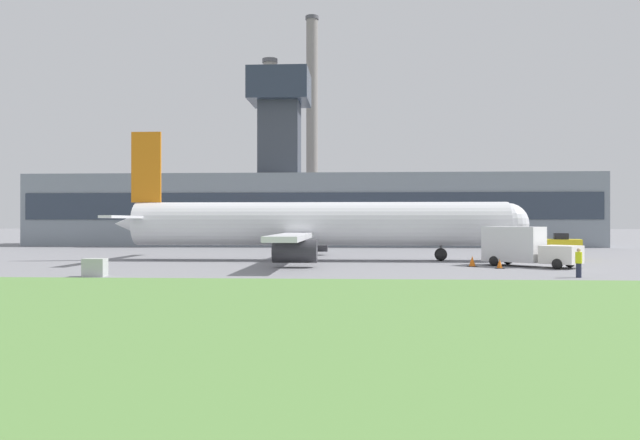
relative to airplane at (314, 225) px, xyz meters
The scene contains 12 objects.
ground_plane 4.08m from the airplane, 150.63° to the left, with size 400.00×400.00×0.00m, color gray.
grass_strip 35.28m from the airplane, 94.14° to the right, with size 240.00×37.00×0.06m.
terminal_building 31.52m from the airplane, 95.26° to the left, with size 71.32×12.54×22.72m.
smokestack_left 68.73m from the airplane, 100.95° to the left, with size 2.87×2.87×33.51m.
smokestack_right 69.02m from the airplane, 94.22° to the left, with size 2.48×2.48×41.50m.
airplane is the anchor object (origin of this frame).
pushback_tug 20.01m from the airplane, ahead, with size 3.42×3.00×2.18m.
baggage_truck 16.20m from the airplane, 21.07° to the right, with size 6.34×5.77×2.75m.
ground_crew_person 21.42m from the airplane, 42.34° to the right, with size 0.51×0.51×1.64m.
traffic_cone_near_nose 13.24m from the airplane, 28.70° to the right, with size 0.65×0.65×0.74m.
traffic_cone_wingtip 15.32m from the airplane, 31.32° to the right, with size 0.55×0.55×0.63m.
utility_cabinet 19.19m from the airplane, 126.53° to the right, with size 1.24×0.80×1.02m.
Camera 1 is at (6.00, -51.15, 3.14)m, focal length 35.00 mm.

